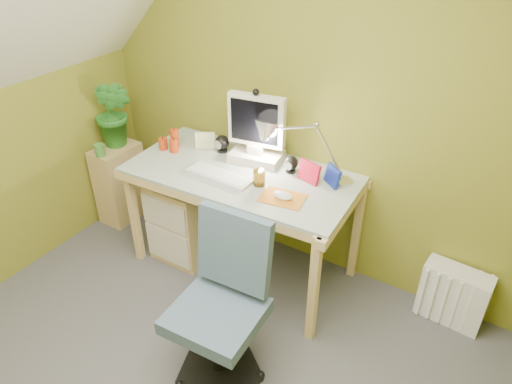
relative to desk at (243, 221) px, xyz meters
The scene contains 19 objects.
wall_back 0.92m from the desk, 55.89° to the left, with size 3.20×0.01×2.40m, color olive.
desk is the anchor object (origin of this frame).
monitor 0.69m from the desk, 90.00° to the left, with size 0.40×0.23×0.54m, color silver, non-canonical shape.
speaker_left 0.56m from the desk, 149.35° to the left, with size 0.10×0.10×0.12m, color black, non-canonical shape.
speaker_right 0.55m from the desk, 30.65° to the left, with size 0.09×0.09×0.11m, color black, non-canonical shape.
keyboard 0.44m from the desk, 119.74° to the right, with size 0.44×0.14×0.02m, color silver.
mousepad 0.57m from the desk, 20.22° to the right, with size 0.26×0.18×0.01m, color orange.
mouse 0.58m from the desk, 20.22° to the right, with size 0.12×0.08×0.04m, color white.
amber_tumbler 0.49m from the desk, 23.96° to the right, with size 0.08×0.08×0.10m, color #8B5F14.
candle_cluster 0.76m from the desk, behind, with size 0.17×0.15×0.13m, color #BC3810, non-canonical shape.
photo_frame_red 0.64m from the desk, 15.95° to the left, with size 0.15×0.02×0.13m, color red.
photo_frame_blue 0.74m from the desk, 15.95° to the left, with size 0.14×0.02×0.12m, color navy.
photo_frame_green 0.62m from the desk, 160.71° to the left, with size 0.14×0.02×0.12m, color beige.
desk_lamp 0.83m from the desk, 21.80° to the left, with size 0.52×0.22×0.56m, color silver, non-canonical shape.
side_ledge 1.20m from the desk, behind, with size 0.24×0.37×0.65m, color tan.
potted_plant 1.30m from the desk, behind, with size 0.30×0.24×0.54m, color #2B7828.
green_cup 1.22m from the desk, behind, with size 0.07×0.07×0.10m, color #488F3B.
task_chair 0.92m from the desk, 65.40° to the right, with size 0.52×0.52×0.94m, color #3E5365, non-canonical shape.
radiator 1.43m from the desk, 10.97° to the left, with size 0.40×0.16×0.40m, color silver.
Camera 1 is at (1.22, -0.96, 2.32)m, focal length 33.00 mm.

